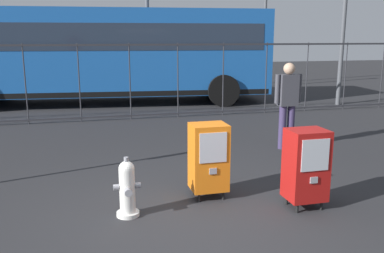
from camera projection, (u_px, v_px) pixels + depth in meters
The scene contains 7 objects.
ground_plane at pixel (193, 224), 4.86m from camera, with size 60.00×60.00×0.00m, color #262628.
fire_hydrant at pixel (127, 189), 5.00m from camera, with size 0.33×0.31×0.75m.
newspaper_box_primary at pixel (209, 157), 5.55m from camera, with size 0.48×0.42×1.02m.
newspaper_box_secondary at pixel (306, 165), 5.21m from camera, with size 0.48×0.42×1.02m.
pedestrian at pixel (288, 101), 7.96m from camera, with size 0.55×0.22×1.67m.
fence_barrier at pixel (130, 81), 10.84m from camera, with size 18.03×0.04×2.00m.
bus_near at pixel (105, 51), 13.42m from camera, with size 10.70×3.64×3.00m.
Camera 1 is at (-1.13, -4.36, 2.14)m, focal length 38.75 mm.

